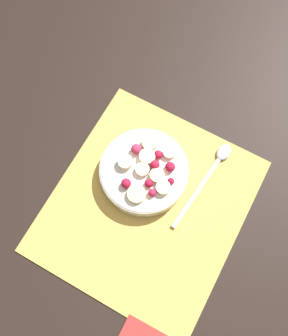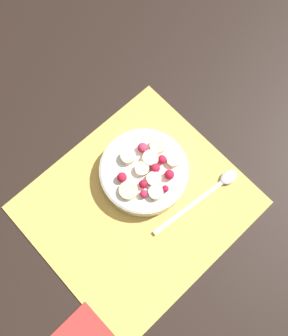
# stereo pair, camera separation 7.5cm
# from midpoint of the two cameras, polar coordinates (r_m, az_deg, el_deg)

# --- Properties ---
(ground_plane) EXTENTS (3.00, 3.00, 0.00)m
(ground_plane) POSITION_cam_midpoint_polar(r_m,az_deg,el_deg) (0.78, -2.13, -6.14)
(ground_plane) COLOR black
(placemat) EXTENTS (0.42, 0.38, 0.01)m
(placemat) POSITION_cam_midpoint_polar(r_m,az_deg,el_deg) (0.78, -2.14, -6.10)
(placemat) COLOR #E0B251
(placemat) RESTS_ON ground_plane
(fruit_bowl) EXTENTS (0.18, 0.18, 0.06)m
(fruit_bowl) POSITION_cam_midpoint_polar(r_m,az_deg,el_deg) (0.77, -2.69, -0.88)
(fruit_bowl) COLOR silver
(fruit_bowl) RESTS_ON placemat
(spoon) EXTENTS (0.22, 0.04, 0.01)m
(spoon) POSITION_cam_midpoint_polar(r_m,az_deg,el_deg) (0.80, 7.85, -0.49)
(spoon) COLOR #B2B2B7
(spoon) RESTS_ON placemat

